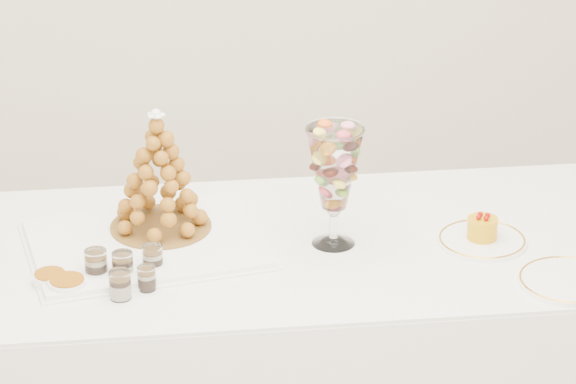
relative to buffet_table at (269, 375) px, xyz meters
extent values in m
cube|color=white|center=(0.00, 0.00, -0.01)|extent=(2.16, 0.91, 0.80)
cube|color=white|center=(0.00, 0.00, 0.40)|extent=(2.15, 0.91, 0.01)
cube|color=white|center=(-0.32, 0.04, 0.42)|extent=(0.66, 0.53, 0.02)
cylinder|color=white|center=(0.17, -0.01, 0.42)|extent=(0.12, 0.12, 0.02)
cylinder|color=white|center=(0.17, -0.01, 0.46)|extent=(0.02, 0.02, 0.08)
sphere|color=white|center=(0.17, -0.01, 0.50)|extent=(0.04, 0.04, 0.04)
cylinder|color=white|center=(0.57, -0.06, 0.41)|extent=(0.24, 0.24, 0.01)
cylinder|color=white|center=(0.72, -0.31, 0.41)|extent=(0.25, 0.25, 0.01)
cylinder|color=white|center=(-0.45, -0.11, 0.44)|extent=(0.07, 0.07, 0.08)
cylinder|color=white|center=(-0.39, -0.13, 0.44)|extent=(0.07, 0.07, 0.07)
cylinder|color=white|center=(-0.31, -0.10, 0.44)|extent=(0.05, 0.05, 0.07)
cylinder|color=white|center=(-0.40, -0.23, 0.44)|extent=(0.07, 0.07, 0.07)
cylinder|color=white|center=(-0.33, -0.19, 0.44)|extent=(0.06, 0.06, 0.06)
cylinder|color=white|center=(-0.57, -0.13, 0.42)|extent=(0.09, 0.09, 0.03)
cylinder|color=white|center=(-0.53, -0.17, 0.42)|extent=(0.10, 0.10, 0.03)
cylinder|color=brown|center=(-0.28, 0.11, 0.43)|extent=(0.27, 0.27, 0.01)
cone|color=#935916|center=(-0.28, 0.11, 0.60)|extent=(0.26, 0.26, 0.33)
sphere|color=white|center=(-0.28, 0.11, 0.75)|extent=(0.03, 0.03, 0.03)
cylinder|color=#C99009|center=(0.57, -0.06, 0.45)|extent=(0.08, 0.08, 0.06)
sphere|color=#970A05|center=(0.58, -0.05, 0.48)|extent=(0.01, 0.01, 0.01)
sphere|color=#970A05|center=(0.56, -0.05, 0.48)|extent=(0.01, 0.01, 0.01)
sphere|color=#970A05|center=(0.55, -0.06, 0.48)|extent=(0.01, 0.01, 0.01)
sphere|color=#970A05|center=(0.57, -0.07, 0.48)|extent=(0.01, 0.01, 0.01)
camera|label=1|loc=(-0.41, -3.19, 2.06)|focal=85.00mm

